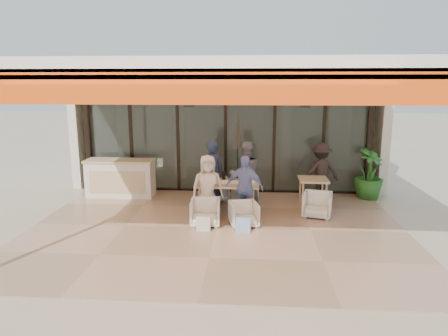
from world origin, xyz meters
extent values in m
plane|color=#C6B293|center=(0.00, 0.00, 0.00)|extent=(70.00, 70.00, 0.00)
cube|color=tan|center=(0.00, 0.00, 0.01)|extent=(8.00, 6.00, 0.01)
cube|color=silver|center=(0.00, 0.00, 3.30)|extent=(8.00, 6.00, 0.20)
cube|color=#FE4E0D|center=(0.00, -2.94, 3.02)|extent=(8.00, 0.12, 0.45)
cube|color=orange|center=(0.00, -2.25, 3.14)|extent=(8.00, 1.50, 0.06)
cylinder|color=black|center=(-3.88, 2.88, 1.60)|extent=(0.12, 0.12, 3.20)
cylinder|color=black|center=(3.88, 2.88, 1.60)|extent=(0.12, 0.12, 3.20)
cube|color=#9EADA3|center=(0.00, 3.00, 1.60)|extent=(8.00, 0.03, 3.20)
cube|color=black|center=(0.00, 3.00, 0.04)|extent=(8.00, 0.10, 0.08)
cube|color=black|center=(0.00, 3.00, 3.16)|extent=(8.00, 0.10, 0.08)
cube|color=black|center=(-4.00, 3.00, 1.60)|extent=(0.08, 0.10, 3.20)
cube|color=black|center=(-2.70, 3.00, 1.60)|extent=(0.08, 0.10, 3.20)
cube|color=black|center=(-1.35, 3.00, 1.60)|extent=(0.08, 0.10, 3.20)
cube|color=black|center=(0.00, 3.00, 1.60)|extent=(0.08, 0.10, 3.20)
cube|color=black|center=(1.35, 3.00, 1.60)|extent=(0.08, 0.10, 3.20)
cube|color=black|center=(2.70, 3.00, 1.60)|extent=(0.08, 0.10, 3.20)
cube|color=black|center=(4.00, 3.00, 1.60)|extent=(0.08, 0.10, 3.20)
cube|color=silver|center=(0.00, 6.50, 1.70)|extent=(9.00, 0.25, 3.40)
cube|color=silver|center=(-4.40, 4.75, 1.70)|extent=(0.25, 3.50, 3.40)
cube|color=silver|center=(4.40, 4.75, 1.70)|extent=(0.25, 3.50, 3.40)
cube|color=silver|center=(0.00, 4.75, 3.40)|extent=(9.00, 3.50, 0.25)
cube|color=#DFBA88|center=(0.00, 4.75, 0.01)|extent=(8.00, 3.50, 0.02)
cylinder|color=silver|center=(-1.60, 4.60, 1.50)|extent=(0.40, 0.40, 3.00)
cylinder|color=silver|center=(1.80, 4.60, 1.50)|extent=(0.40, 0.40, 3.00)
cylinder|color=black|center=(-1.20, 4.20, 3.00)|extent=(0.03, 0.03, 0.70)
cube|color=black|center=(-1.20, 4.20, 2.55)|extent=(0.30, 0.30, 0.40)
sphere|color=#FFBF72|center=(-1.20, 4.20, 2.55)|extent=(0.18, 0.18, 0.18)
cylinder|color=black|center=(2.30, 4.20, 3.00)|extent=(0.03, 0.03, 0.70)
cube|color=black|center=(2.30, 4.20, 2.55)|extent=(0.30, 0.30, 0.40)
sphere|color=#FFBF72|center=(2.30, 4.20, 2.55)|extent=(0.18, 0.18, 0.18)
cylinder|color=black|center=(0.30, 4.00, 0.05)|extent=(0.40, 0.40, 0.05)
cylinder|color=black|center=(0.30, 4.00, 1.05)|extent=(0.04, 0.04, 2.10)
cone|color=orange|center=(0.30, 4.00, 1.70)|extent=(0.32, 0.32, 1.10)
cube|color=silver|center=(-2.83, 2.30, 0.50)|extent=(1.80, 0.60, 1.00)
cube|color=#DFBA88|center=(-2.83, 2.30, 1.01)|extent=(1.85, 0.65, 0.06)
cube|color=#DFBA88|center=(-2.83, 1.99, 0.50)|extent=(1.50, 0.02, 0.60)
cube|color=#DFBA88|center=(0.16, 1.17, 0.72)|extent=(1.50, 0.90, 0.05)
cube|color=white|center=(0.16, 1.17, 0.74)|extent=(1.30, 0.35, 0.01)
cylinder|color=#DFBA88|center=(-0.46, 0.85, 0.35)|extent=(0.06, 0.06, 0.70)
cylinder|color=#DFBA88|center=(0.78, 0.85, 0.35)|extent=(0.06, 0.06, 0.70)
cylinder|color=#DFBA88|center=(-0.46, 1.49, 0.35)|extent=(0.06, 0.06, 0.70)
cylinder|color=#DFBA88|center=(0.78, 1.49, 0.35)|extent=(0.06, 0.06, 0.70)
cylinder|color=white|center=(-0.29, 1.02, 0.81)|extent=(0.06, 0.06, 0.11)
cylinder|color=white|center=(-0.09, 1.37, 0.81)|extent=(0.06, 0.06, 0.11)
cylinder|color=white|center=(0.21, 1.07, 0.81)|extent=(0.06, 0.06, 0.11)
cylinder|color=white|center=(0.46, 1.35, 0.81)|extent=(0.06, 0.06, 0.11)
cylinder|color=white|center=(0.66, 0.97, 0.81)|extent=(0.06, 0.06, 0.11)
cylinder|color=white|center=(-0.39, 1.22, 0.81)|extent=(0.06, 0.06, 0.11)
cylinder|color=brown|center=(-0.39, 1.32, 0.83)|extent=(0.07, 0.07, 0.16)
cylinder|color=black|center=(0.06, 1.45, 0.83)|extent=(0.09, 0.09, 0.17)
cylinder|color=black|center=(0.06, 1.45, 0.93)|extent=(0.10, 0.10, 0.01)
cylinder|color=white|center=(-0.29, 0.87, 0.76)|extent=(0.22, 0.22, 0.01)
cylinder|color=white|center=(0.61, 0.87, 0.76)|extent=(0.22, 0.22, 0.01)
cylinder|color=white|center=(-0.29, 1.49, 0.76)|extent=(0.22, 0.22, 0.01)
cylinder|color=white|center=(0.61, 1.49, 0.76)|extent=(0.22, 0.22, 0.01)
imported|color=white|center=(-0.26, 2.12, 0.37)|extent=(0.87, 0.84, 0.74)
imported|color=white|center=(0.58, 2.12, 0.31)|extent=(0.72, 0.69, 0.61)
imported|color=white|center=(-0.26, 0.22, 0.32)|extent=(0.66, 0.62, 0.65)
imported|color=white|center=(0.58, 0.22, 0.30)|extent=(0.70, 0.67, 0.60)
imported|color=#1B233B|center=(-0.26, 1.62, 0.85)|extent=(0.68, 0.51, 1.70)
imported|color=slate|center=(0.58, 1.62, 0.84)|extent=(0.99, 0.89, 1.67)
imported|color=beige|center=(-0.26, 0.72, 0.74)|extent=(0.82, 0.63, 1.48)
imported|color=#7D92D0|center=(0.58, 0.72, 0.74)|extent=(0.94, 0.57, 1.49)
cube|color=silver|center=(-0.26, -0.18, 0.17)|extent=(0.30, 0.10, 0.34)
cube|color=#99BFD8|center=(0.58, -0.18, 0.17)|extent=(0.30, 0.10, 0.34)
cube|color=#DFBA88|center=(2.27, 1.70, 0.72)|extent=(0.70, 0.70, 0.05)
cylinder|color=#DFBA88|center=(1.99, 1.42, 0.35)|extent=(0.05, 0.05, 0.70)
cylinder|color=#DFBA88|center=(2.55, 1.42, 0.35)|extent=(0.05, 0.05, 0.70)
cylinder|color=#DFBA88|center=(1.99, 1.98, 0.35)|extent=(0.05, 0.05, 0.70)
cylinder|color=#DFBA88|center=(2.55, 1.98, 0.35)|extent=(0.05, 0.05, 0.70)
imported|color=white|center=(2.27, 0.95, 0.33)|extent=(0.76, 0.73, 0.65)
imported|color=black|center=(2.56, 2.37, 0.77)|extent=(1.11, 0.79, 1.55)
imported|color=#1E5919|center=(3.88, 2.58, 0.69)|extent=(1.09, 1.09, 1.38)
camera|label=1|loc=(0.73, -8.07, 3.06)|focal=32.00mm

